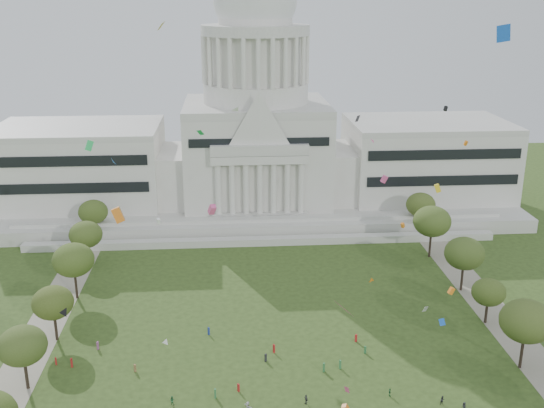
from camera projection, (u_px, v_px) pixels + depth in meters
capitol at (256, 141)px, 199.10m from camera, size 160.00×64.50×91.30m
path_left at (32, 351)px, 123.62m from camera, size 8.00×160.00×0.04m
path_right at (511, 333)px, 130.16m from camera, size 8.00×160.00×0.04m
row_tree_l_2 at (22, 346)px, 109.14m from camera, size 8.42×8.42×11.97m
row_tree_r_2 at (526, 321)px, 114.98m from camera, size 9.55×9.55×13.58m
row_tree_l_3 at (53, 303)px, 125.03m from camera, size 8.12×8.12×11.55m
row_tree_r_3 at (489, 292)px, 131.96m from camera, size 7.01×7.01×9.98m
row_tree_l_4 at (73, 260)px, 142.19m from camera, size 9.29×9.29×13.21m
row_tree_r_4 at (464, 254)px, 146.02m from camera, size 9.19×9.19×13.06m
row_tree_l_5 at (86, 235)px, 160.02m from camera, size 8.33×8.33×11.85m
row_tree_r_5 at (432, 221)px, 164.83m from camera, size 9.82×9.82×13.96m
row_tree_l_6 at (93, 212)px, 177.13m from camera, size 8.19×8.19×11.64m
row_tree_r_6 at (421, 205)px, 182.43m from camera, size 8.42×8.42×11.97m
person_0 at (464, 406)px, 105.54m from camera, size 0.84×0.94×1.61m
person_2 at (442, 400)px, 107.14m from camera, size 0.92×0.73×1.64m
person_4 at (306, 399)px, 107.33m from camera, size 0.95×1.16×1.74m
person_5 at (248, 407)px, 105.12m from camera, size 1.72×1.86×1.96m
person_8 at (172, 400)px, 107.14m from camera, size 0.91×0.73×1.63m
person_10 at (390, 392)px, 109.38m from camera, size 0.64×0.97×1.53m
distant_crowd at (207, 392)px, 109.32m from camera, size 58.97×38.01×1.92m
kite_swarm at (303, 231)px, 99.45m from camera, size 89.32×92.73×59.29m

